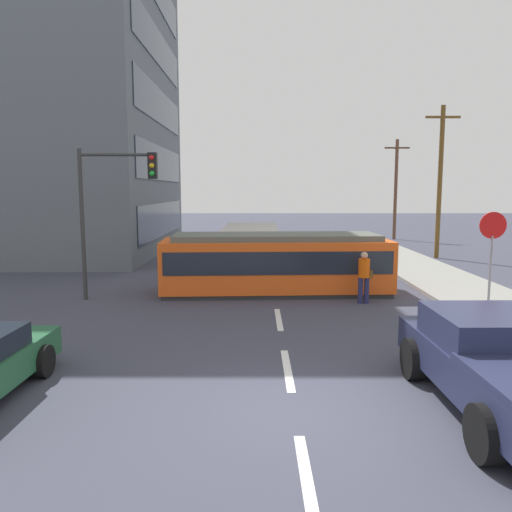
{
  "coord_description": "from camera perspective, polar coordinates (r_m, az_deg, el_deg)",
  "views": [
    {
      "loc": [
        -0.64,
        -7.84,
        3.64
      ],
      "look_at": [
        -0.7,
        7.83,
        1.56
      ],
      "focal_mm": 35.26,
      "sensor_mm": 36.0,
      "label": 1
    }
  ],
  "objects": [
    {
      "name": "utility_pole_far",
      "position": [
        38.23,
        15.78,
        7.49
      ],
      "size": [
        1.8,
        0.24,
        7.22
      ],
      "color": "brown",
      "rests_on": "ground"
    },
    {
      "name": "pedestrian_crossing",
      "position": [
        16.45,
        12.37,
        -2.06
      ],
      "size": [
        0.46,
        0.36,
        1.67
      ],
      "color": "#25264F",
      "rests_on": "ground"
    },
    {
      "name": "lane_stripe_3",
      "position": [
        23.85,
        1.75,
        -1.22
      ],
      "size": [
        0.16,
        2.4,
        0.01
      ],
      "primitive_type": "cube",
      "color": "silver",
      "rests_on": "ground"
    },
    {
      "name": "lane_stripe_2",
      "position": [
        14.32,
        2.79,
        -7.17
      ],
      "size": [
        0.16,
        2.4,
        0.01
      ],
      "primitive_type": "cube",
      "color": "silver",
      "rests_on": "ground"
    },
    {
      "name": "lane_stripe_1",
      "position": [
        10.51,
        3.79,
        -12.71
      ],
      "size": [
        0.16,
        2.4,
        0.01
      ],
      "primitive_type": "cube",
      "color": "silver",
      "rests_on": "ground"
    },
    {
      "name": "lane_stripe_4",
      "position": [
        29.79,
        1.44,
        0.54
      ],
      "size": [
        0.16,
        2.4,
        0.01
      ],
      "primitive_type": "cube",
      "color": "silver",
      "rests_on": "ground"
    },
    {
      "name": "ground_plane",
      "position": [
        18.22,
        2.23,
        -3.98
      ],
      "size": [
        120.0,
        120.0,
        0.0
      ],
      "primitive_type": "plane",
      "color": "#3C3E4D"
    },
    {
      "name": "city_bus",
      "position": [
        23.8,
        -0.41,
        1.4
      ],
      "size": [
        2.63,
        6.04,
        1.89
      ],
      "color": "beige",
      "rests_on": "ground"
    },
    {
      "name": "traffic_light_mast",
      "position": [
        17.08,
        -15.83,
        6.65
      ],
      "size": [
        2.56,
        0.33,
        4.95
      ],
      "color": "#333333",
      "rests_on": "ground"
    },
    {
      "name": "streetcar_tram",
      "position": [
        17.76,
        2.47,
        -0.73
      ],
      "size": [
        8.04,
        2.9,
        2.1
      ],
      "color": "#EC5619",
      "rests_on": "ground"
    },
    {
      "name": "stop_sign",
      "position": [
        15.7,
        25.41,
        1.53
      ],
      "size": [
        0.76,
        0.07,
        2.88
      ],
      "color": "gray",
      "rests_on": "sidewalk_curb_right"
    },
    {
      "name": "lane_stripe_0",
      "position": [
        6.91,
        6.05,
        -24.26
      ],
      "size": [
        0.16,
        2.4,
        0.01
      ],
      "primitive_type": "cube",
      "color": "silver",
      "rests_on": "ground"
    },
    {
      "name": "pickup_truck_parked",
      "position": [
        9.32,
        26.49,
        -11.04
      ],
      "size": [
        2.32,
        5.02,
        1.55
      ],
      "color": "#232847",
      "rests_on": "ground"
    },
    {
      "name": "corner_building",
      "position": [
        33.44,
        -26.04,
        19.88
      ],
      "size": [
        16.93,
        14.99,
        22.4
      ],
      "color": "slate",
      "rests_on": "ground"
    },
    {
      "name": "utility_pole_mid",
      "position": [
        28.38,
        20.35,
        8.13
      ],
      "size": [
        1.8,
        0.24,
        7.96
      ],
      "color": "brown",
      "rests_on": "ground"
    }
  ]
}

